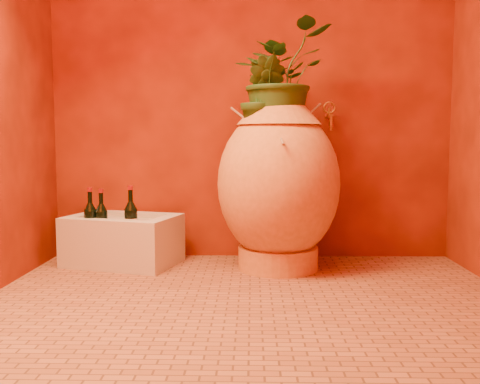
{
  "coord_description": "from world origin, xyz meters",
  "views": [
    {
      "loc": [
        0.01,
        -2.4,
        0.74
      ],
      "look_at": [
        -0.05,
        0.35,
        0.48
      ],
      "focal_mm": 40.0,
      "sensor_mm": 36.0,
      "label": 1
    }
  ],
  "objects_px": {
    "wine_bottle_a": "(91,221)",
    "stone_basin": "(123,241)",
    "amphora": "(279,183)",
    "wine_bottle_c": "(102,222)",
    "wall_tap": "(330,115)",
    "wine_bottle_b": "(131,221)"
  },
  "relations": [
    {
      "from": "amphora",
      "to": "wine_bottle_c",
      "type": "height_order",
      "value": "amphora"
    },
    {
      "from": "wine_bottle_a",
      "to": "wine_bottle_b",
      "type": "bearing_deg",
      "value": -0.98
    },
    {
      "from": "wine_bottle_a",
      "to": "amphora",
      "type": "bearing_deg",
      "value": -1.01
    },
    {
      "from": "stone_basin",
      "to": "wine_bottle_c",
      "type": "distance_m",
      "value": 0.18
    },
    {
      "from": "wine_bottle_b",
      "to": "wall_tap",
      "type": "bearing_deg",
      "value": 11.74
    },
    {
      "from": "wine_bottle_c",
      "to": "stone_basin",
      "type": "bearing_deg",
      "value": 36.99
    },
    {
      "from": "amphora",
      "to": "wine_bottle_a",
      "type": "bearing_deg",
      "value": 178.99
    },
    {
      "from": "stone_basin",
      "to": "wine_bottle_a",
      "type": "distance_m",
      "value": 0.23
    },
    {
      "from": "amphora",
      "to": "wine_bottle_c",
      "type": "xyz_separation_m",
      "value": [
        -1.03,
        0.02,
        -0.23
      ]
    },
    {
      "from": "wine_bottle_c",
      "to": "wall_tap",
      "type": "xyz_separation_m",
      "value": [
        1.35,
        0.24,
        0.63
      ]
    },
    {
      "from": "wine_bottle_a",
      "to": "wine_bottle_c",
      "type": "relative_size",
      "value": 1.03
    },
    {
      "from": "wine_bottle_a",
      "to": "stone_basin",
      "type": "bearing_deg",
      "value": 25.57
    },
    {
      "from": "amphora",
      "to": "wall_tap",
      "type": "distance_m",
      "value": 0.58
    },
    {
      "from": "amphora",
      "to": "wall_tap",
      "type": "height_order",
      "value": "amphora"
    },
    {
      "from": "stone_basin",
      "to": "wall_tap",
      "type": "relative_size",
      "value": 4.06
    },
    {
      "from": "wine_bottle_a",
      "to": "wine_bottle_b",
      "type": "distance_m",
      "value": 0.24
    },
    {
      "from": "wine_bottle_a",
      "to": "wine_bottle_b",
      "type": "height_order",
      "value": "wine_bottle_b"
    },
    {
      "from": "amphora",
      "to": "wall_tap",
      "type": "bearing_deg",
      "value": 38.96
    },
    {
      "from": "stone_basin",
      "to": "wall_tap",
      "type": "xyz_separation_m",
      "value": [
        1.25,
        0.16,
        0.76
      ]
    },
    {
      "from": "wine_bottle_c",
      "to": "wine_bottle_a",
      "type": "bearing_deg",
      "value": -177.97
    },
    {
      "from": "stone_basin",
      "to": "wine_bottle_b",
      "type": "bearing_deg",
      "value": -50.36
    },
    {
      "from": "stone_basin",
      "to": "wall_tap",
      "type": "height_order",
      "value": "wall_tap"
    }
  ]
}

